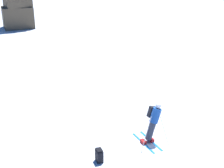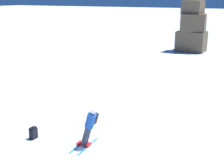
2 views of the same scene
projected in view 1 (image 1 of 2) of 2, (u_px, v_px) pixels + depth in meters
The scene contains 4 objects.
ground_plane at pixel (155, 140), 12.39m from camera, with size 300.00×300.00×0.00m, color white.
skier at pixel (153, 120), 12.05m from camera, with size 1.29×1.60×1.67m.
rock_pillar at pixel (17, 2), 30.90m from camera, with size 2.90×2.55×6.03m.
spare_backpack at pixel (99, 155), 11.03m from camera, with size 0.22×0.30×0.50m.
Camera 1 is at (-5.67, -9.13, 6.78)m, focal length 50.00 mm.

